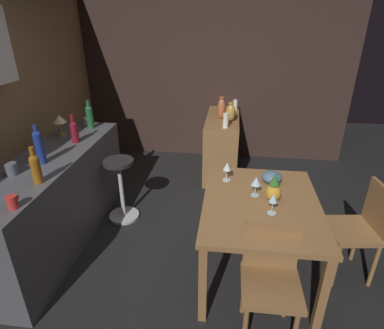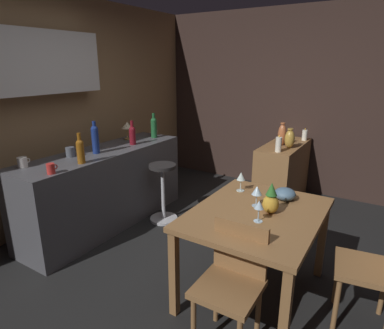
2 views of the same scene
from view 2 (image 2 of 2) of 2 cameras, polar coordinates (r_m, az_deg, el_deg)
name	(u,v)px [view 2 (image 2 of 2)]	position (r m, az deg, el deg)	size (l,w,h in m)	color
ground_plane	(207,270)	(3.21, 2.58, -17.79)	(9.00, 9.00, 0.00)	black
wall_kitchen_back	(43,103)	(4.05, -24.46, 9.64)	(5.20, 0.33, 2.60)	#9E7A51
wall_side_right	(275,101)	(5.13, 14.19, 10.63)	(0.10, 4.40, 2.60)	#33231E
dining_table	(257,222)	(2.65, 11.17, -9.77)	(1.19, 0.93, 0.74)	olive
kitchen_counter	(106,188)	(3.96, -14.80, -3.95)	(2.10, 0.60, 0.90)	#4C4C51
sideboard_cabinet	(282,174)	(4.60, 15.42, -1.54)	(1.10, 0.44, 0.82)	olive
chair_near_window	(232,280)	(2.30, 6.95, -19.31)	(0.40, 0.40, 0.84)	olive
chair_by_doorway	(377,267)	(2.70, 29.44, -15.25)	(0.45, 0.45, 0.87)	olive
bar_stool	(163,191)	(3.94, -5.06, -4.63)	(0.34, 0.34, 0.71)	#262323
wine_glass_left	(259,206)	(2.41, 11.58, -7.05)	(0.07, 0.07, 0.16)	silver
wine_glass_right	(257,191)	(2.66, 11.22, -4.55)	(0.08, 0.08, 0.17)	silver
wine_glass_center	(241,177)	(2.95, 8.52, -2.16)	(0.08, 0.08, 0.17)	silver
pineapple_centerpiece	(271,200)	(2.57, 13.55, -6.06)	(0.12, 0.12, 0.25)	gold
fruit_bowl	(285,194)	(2.86, 15.85, -4.95)	(0.18, 0.18, 0.10)	slate
wine_bottle_green	(154,126)	(4.35, -6.65, 6.60)	(0.08, 0.08, 0.32)	#1E592D
wine_bottle_ruby	(132,134)	(4.01, -10.33, 5.21)	(0.08, 0.08, 0.29)	maroon
wine_bottle_amber	(80,150)	(3.36, -18.85, 2.43)	(0.08, 0.08, 0.30)	#8C5114
wine_bottle_cobalt	(95,138)	(3.69, -16.49, 4.44)	(0.08, 0.08, 0.35)	navy
cup_red	(51,169)	(3.15, -23.33, -0.66)	(0.11, 0.07, 0.09)	red
cup_cream	(154,132)	(4.53, -6.60, 5.61)	(0.12, 0.09, 0.08)	beige
cup_white	(23,162)	(3.47, -27.39, 0.35)	(0.12, 0.09, 0.10)	white
cup_slate	(70,152)	(3.66, -20.40, 2.07)	(0.13, 0.09, 0.10)	#515660
counter_lamp	(127,126)	(4.27, -11.24, 6.53)	(0.14, 0.14, 0.23)	#A58447
pillar_candle_tall	(279,145)	(4.06, 14.82, 3.38)	(0.07, 0.07, 0.21)	white
pillar_candle_short	(305,135)	(4.79, 19.00, 4.85)	(0.07, 0.07, 0.17)	white
vase_copper	(282,135)	(4.39, 15.40, 5.04)	(0.11, 0.11, 0.30)	#B26038
vase_brass	(290,139)	(4.28, 16.63, 4.31)	(0.12, 0.12, 0.25)	#B78C38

